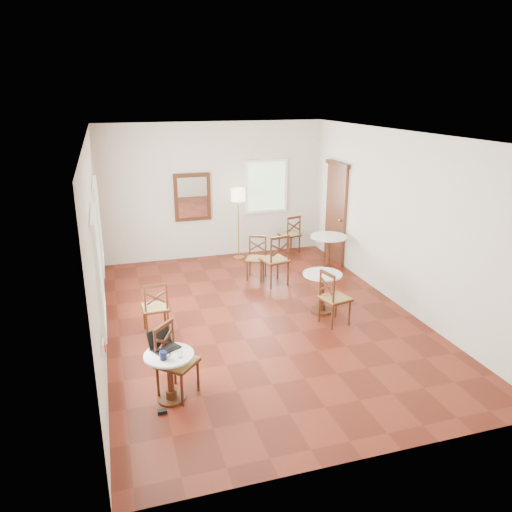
{
  "coord_description": "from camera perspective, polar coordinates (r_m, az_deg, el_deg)",
  "views": [
    {
      "loc": [
        -2.27,
        -7.18,
        3.61
      ],
      "look_at": [
        0.0,
        0.3,
        1.0
      ],
      "focal_mm": 34.77,
      "sensor_mm": 36.0,
      "label": 1
    }
  ],
  "objects": [
    {
      "name": "room_shell",
      "position": [
        7.97,
        -0.36,
        5.98
      ],
      "size": [
        5.02,
        7.02,
        3.01
      ],
      "color": "beige",
      "rests_on": "ground"
    },
    {
      "name": "laptop",
      "position": [
        6.22,
        -10.68,
        -9.86
      ],
      "size": [
        0.41,
        0.39,
        0.23
      ],
      "rotation": [
        0.0,
        0.0,
        0.52
      ],
      "color": "black",
      "rests_on": "cafe_table_near"
    },
    {
      "name": "chair_back_a",
      "position": [
        11.55,
        3.94,
        2.52
      ],
      "size": [
        0.5,
        0.5,
        0.9
      ],
      "rotation": [
        0.0,
        0.0,
        3.39
      ],
      "color": "#412010",
      "rests_on": "ground"
    },
    {
      "name": "mouse",
      "position": [
        6.15,
        -10.8,
        -10.64
      ],
      "size": [
        0.12,
        0.1,
        0.04
      ],
      "primitive_type": "ellipsoid",
      "rotation": [
        0.0,
        0.0,
        -0.37
      ],
      "color": "black",
      "rests_on": "cafe_table_near"
    },
    {
      "name": "cafe_table_mid",
      "position": [
        8.49,
        7.59,
        -3.69
      ],
      "size": [
        0.66,
        0.66,
        0.7
      ],
      "color": "#412010",
      "rests_on": "ground"
    },
    {
      "name": "chair_mid_a",
      "position": [
        9.6,
        2.23,
        -0.41
      ],
      "size": [
        0.56,
        0.56,
        1.02
      ],
      "rotation": [
        0.0,
        0.0,
        3.35
      ],
      "color": "#412010",
      "rests_on": "ground"
    },
    {
      "name": "floor_lamp",
      "position": [
        10.92,
        -2.07,
        6.51
      ],
      "size": [
        0.31,
        0.31,
        1.6
      ],
      "color": "#BF8C3F",
      "rests_on": "ground"
    },
    {
      "name": "cafe_table_back",
      "position": [
        10.34,
        8.3,
        0.7
      ],
      "size": [
        0.75,
        0.75,
        0.79
      ],
      "color": "#412010",
      "rests_on": "ground"
    },
    {
      "name": "chair_back_b",
      "position": [
        9.94,
        0.07,
        -0.22
      ],
      "size": [
        0.53,
        0.53,
        0.86
      ],
      "rotation": [
        0.0,
        0.0,
        -0.45
      ],
      "color": "#412010",
      "rests_on": "ground"
    },
    {
      "name": "power_adapter",
      "position": [
        6.21,
        -10.74,
        -17.19
      ],
      "size": [
        0.11,
        0.07,
        0.04
      ],
      "primitive_type": "cube",
      "color": "black",
      "rests_on": "ground"
    },
    {
      "name": "navy_mug",
      "position": [
        5.98,
        -10.58,
        -11.18
      ],
      "size": [
        0.13,
        0.09,
        0.1
      ],
      "color": "#111037",
      "rests_on": "cafe_table_near"
    },
    {
      "name": "cafe_table_near",
      "position": [
        6.22,
        -9.88,
        -13.0
      ],
      "size": [
        0.6,
        0.6,
        0.63
      ],
      "color": "#412010",
      "rests_on": "ground"
    },
    {
      "name": "chair_near_b",
      "position": [
        6.28,
        -9.25,
        -11.85
      ],
      "size": [
        0.61,
        0.61,
        0.93
      ],
      "rotation": [
        0.0,
        0.0,
        0.82
      ],
      "color": "#412010",
      "rests_on": "ground"
    },
    {
      "name": "chair_near_a",
      "position": [
        7.86,
        -11.5,
        -5.81
      ],
      "size": [
        0.41,
        0.41,
        0.86
      ],
      "rotation": [
        0.0,
        0.0,
        3.18
      ],
      "color": "#412010",
      "rests_on": "ground"
    },
    {
      "name": "water_glass",
      "position": [
        5.98,
        -8.74,
        -11.08
      ],
      "size": [
        0.06,
        0.06,
        0.1
      ],
      "primitive_type": "cylinder",
      "color": "white",
      "rests_on": "cafe_table_near"
    },
    {
      "name": "ground",
      "position": [
        8.35,
        0.6,
        -7.15
      ],
      "size": [
        7.0,
        7.0,
        0.0
      ],
      "primitive_type": "plane",
      "color": "#5D1C10",
      "rests_on": "ground"
    },
    {
      "name": "chair_mid_b",
      "position": [
        8.07,
        8.93,
        -4.78
      ],
      "size": [
        0.51,
        0.51,
        0.92
      ],
      "rotation": [
        0.0,
        0.0,
        1.79
      ],
      "color": "#412010",
      "rests_on": "ground"
    }
  ]
}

